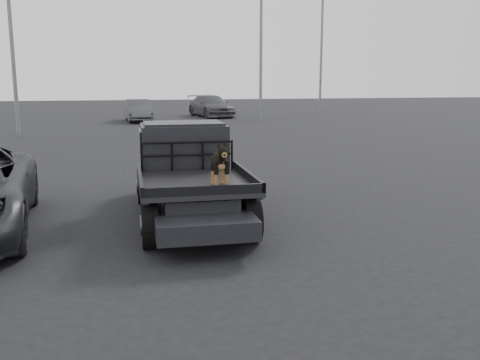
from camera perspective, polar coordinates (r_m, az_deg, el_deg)
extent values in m
plane|color=black|center=(8.40, -9.12, -8.02)|extent=(120.00, 120.00, 0.00)
imported|color=#434448|center=(34.31, -10.82, 7.30)|extent=(1.75, 4.25, 1.37)
imported|color=#48484D|center=(37.95, -3.10, 7.88)|extent=(3.08, 5.42, 1.48)
cylinder|color=slate|center=(34.62, 2.26, 16.53)|extent=(0.18, 0.18, 12.25)
cylinder|color=slate|center=(42.64, 8.74, 15.70)|extent=(0.18, 0.18, 12.78)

